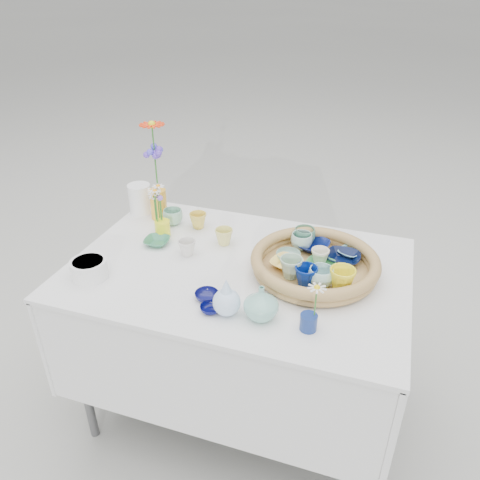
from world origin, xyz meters
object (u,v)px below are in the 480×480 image
(wicker_tray, at_px, (315,264))
(tall_vase_yellow, at_px, (159,204))
(display_table, at_px, (239,406))
(bud_vase_seafoam, at_px, (261,302))

(wicker_tray, height_order, tall_vase_yellow, tall_vase_yellow)
(display_table, distance_m, tall_vase_yellow, 0.99)
(wicker_tray, bearing_deg, bud_vase_seafoam, -110.26)
(tall_vase_yellow, bearing_deg, bud_vase_seafoam, -39.95)
(bud_vase_seafoam, xyz_separation_m, tall_vase_yellow, (-0.63, 0.53, 0.01))
(bud_vase_seafoam, height_order, tall_vase_yellow, tall_vase_yellow)
(display_table, xyz_separation_m, bud_vase_seafoam, (0.17, -0.26, 0.82))
(wicker_tray, xyz_separation_m, tall_vase_yellow, (-0.75, 0.22, 0.03))
(bud_vase_seafoam, relative_size, tall_vase_yellow, 0.86)
(display_table, bearing_deg, wicker_tray, 10.12)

